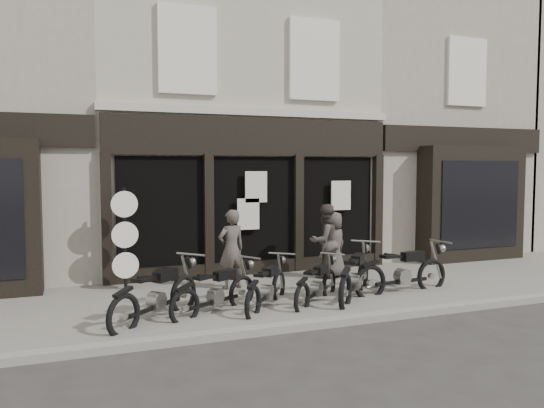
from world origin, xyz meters
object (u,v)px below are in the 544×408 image
object	(u,v)px
motorcycle_4	(355,280)
man_right	(333,245)
motorcycle_5	(403,276)
man_left	(231,249)
advert_sign_post	(125,243)
motorcycle_1	(216,296)
motorcycle_2	(267,291)
man_centre	(325,241)
motorcycle_0	(157,300)
motorcycle_3	(317,288)

from	to	relation	value
motorcycle_4	man_right	bearing A→B (deg)	28.69
motorcycle_5	man_left	world-z (taller)	man_left
motorcycle_4	advert_sign_post	bearing A→B (deg)	104.83
motorcycle_1	motorcycle_2	bearing A→B (deg)	-28.45
motorcycle_5	man_centre	bearing A→B (deg)	110.89
motorcycle_1	advert_sign_post	xyz separation A→B (m)	(-1.37, 2.29, 0.72)
man_centre	motorcycle_2	bearing A→B (deg)	28.33
man_centre	motorcycle_1	bearing A→B (deg)	18.25
motorcycle_0	man_right	distance (m)	4.84
motorcycle_0	man_right	size ratio (longest dim) A/B	1.21
motorcycle_5	motorcycle_0	bearing A→B (deg)	176.53
man_right	advert_sign_post	size ratio (longest dim) A/B	0.68
motorcycle_1	motorcycle_4	bearing A→B (deg)	-28.19
motorcycle_2	motorcycle_3	size ratio (longest dim) A/B	1.07
motorcycle_0	advert_sign_post	size ratio (longest dim) A/B	0.82
man_left	motorcycle_3	bearing A→B (deg)	114.27
motorcycle_0	motorcycle_4	size ratio (longest dim) A/B	0.98
man_left	man_centre	xyz separation A→B (m)	(2.38, 0.30, 0.02)
advert_sign_post	motorcycle_2	bearing A→B (deg)	-47.56
motorcycle_0	advert_sign_post	bearing A→B (deg)	54.80
motorcycle_0	man_centre	world-z (taller)	man_centre
motorcycle_1	man_centre	distance (m)	3.74
motorcycle_3	man_left	size ratio (longest dim) A/B	0.94
motorcycle_0	man_left	size ratio (longest dim) A/B	1.11
motorcycle_0	man_centre	distance (m)	4.71
motorcycle_2	man_centre	size ratio (longest dim) A/B	0.99
motorcycle_5	man_right	world-z (taller)	man_right
man_left	advert_sign_post	distance (m)	2.25
motorcycle_1	man_centre	size ratio (longest dim) A/B	1.09
man_centre	man_right	bearing A→B (deg)	146.65
motorcycle_0	advert_sign_post	world-z (taller)	advert_sign_post
motorcycle_1	man_left	bearing A→B (deg)	34.99
man_right	motorcycle_1	bearing A→B (deg)	6.45
advert_sign_post	motorcycle_5	bearing A→B (deg)	-25.93
motorcycle_4	man_left	distance (m)	2.69
motorcycle_5	man_right	bearing A→B (deg)	106.76
motorcycle_3	motorcycle_4	size ratio (longest dim) A/B	0.84
motorcycle_0	advert_sign_post	distance (m)	2.49
advert_sign_post	man_right	bearing A→B (deg)	-9.16
motorcycle_4	man_right	size ratio (longest dim) A/B	1.23
motorcycle_1	man_centre	xyz separation A→B (m)	(3.15, 1.91, 0.59)
motorcycle_0	man_centre	bearing A→B (deg)	-16.91
motorcycle_0	motorcycle_3	size ratio (longest dim) A/B	1.17
man_left	man_centre	distance (m)	2.40
motorcycle_3	man_centre	bearing A→B (deg)	17.71
man_left	advert_sign_post	size ratio (longest dim) A/B	0.74
motorcycle_4	motorcycle_0	bearing A→B (deg)	134.55
man_right	motorcycle_2	bearing A→B (deg)	15.48
motorcycle_5	motorcycle_1	bearing A→B (deg)	175.71
motorcycle_2	motorcycle_5	world-z (taller)	motorcycle_5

